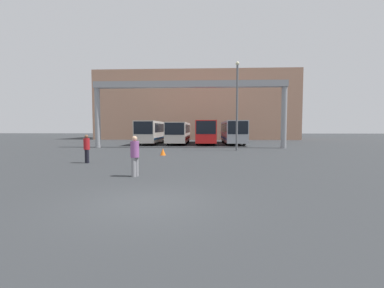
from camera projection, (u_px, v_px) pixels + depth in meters
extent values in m
plane|color=#2D3033|center=(147.00, 203.00, 7.55)|extent=(200.00, 200.00, 0.00)
cube|color=tan|center=(196.00, 107.00, 53.83)|extent=(39.35, 12.00, 13.25)
cylinder|color=gray|center=(98.00, 118.00, 29.03)|extent=(0.60, 0.60, 6.69)
cylinder|color=gray|center=(284.00, 118.00, 28.04)|extent=(0.60, 0.60, 6.69)
cube|color=gray|center=(189.00, 84.00, 28.31)|extent=(21.40, 0.80, 0.70)
cube|color=beige|center=(152.00, 131.00, 36.33)|extent=(2.54, 10.88, 2.77)
cube|color=black|center=(143.00, 128.00, 30.89)|extent=(2.34, 0.06, 1.55)
cube|color=black|center=(152.00, 128.00, 36.29)|extent=(2.57, 9.25, 1.16)
cube|color=#1966B2|center=(152.00, 138.00, 36.38)|extent=(2.57, 10.33, 0.24)
cylinder|color=black|center=(139.00, 142.00, 33.42)|extent=(0.28, 0.91, 0.91)
cylinder|color=black|center=(156.00, 142.00, 33.32)|extent=(0.28, 0.91, 0.91)
cylinder|color=black|center=(149.00, 139.00, 39.49)|extent=(0.28, 0.91, 0.91)
cylinder|color=black|center=(164.00, 139.00, 39.39)|extent=(0.28, 0.91, 0.91)
cube|color=beige|center=(179.00, 132.00, 36.23)|extent=(2.56, 11.04, 2.61)
cube|color=black|center=(174.00, 129.00, 30.72)|extent=(2.36, 0.06, 1.46)
cube|color=black|center=(179.00, 129.00, 36.20)|extent=(2.59, 9.38, 1.10)
cube|color=red|center=(179.00, 138.00, 36.28)|extent=(2.59, 10.49, 0.24)
cylinder|color=black|center=(168.00, 141.00, 33.27)|extent=(0.28, 1.08, 1.08)
cylinder|color=black|center=(185.00, 141.00, 33.16)|extent=(0.28, 1.08, 1.08)
cylinder|color=black|center=(174.00, 139.00, 39.44)|extent=(0.28, 1.08, 1.08)
cylinder|color=black|center=(188.00, 139.00, 39.33)|extent=(0.28, 1.08, 1.08)
cube|color=red|center=(206.00, 131.00, 36.16)|extent=(2.57, 11.28, 2.82)
cube|color=black|center=(206.00, 127.00, 30.53)|extent=(2.36, 0.06, 1.58)
cube|color=black|center=(206.00, 128.00, 36.13)|extent=(2.60, 9.59, 1.18)
cube|color=black|center=(206.00, 138.00, 36.22)|extent=(2.60, 10.72, 0.24)
cylinder|color=black|center=(197.00, 142.00, 33.15)|extent=(0.28, 0.91, 0.91)
cylinder|color=black|center=(215.00, 142.00, 33.04)|extent=(0.28, 0.91, 0.91)
cylinder|color=black|center=(198.00, 139.00, 39.45)|extent=(0.28, 0.91, 0.91)
cylinder|color=black|center=(213.00, 140.00, 39.34)|extent=(0.28, 0.91, 0.91)
cube|color=#999EA5|center=(233.00, 131.00, 36.07)|extent=(2.59, 11.45, 2.79)
cube|color=black|center=(238.00, 128.00, 30.35)|extent=(2.39, 0.06, 1.56)
cube|color=black|center=(233.00, 128.00, 36.04)|extent=(2.62, 9.73, 1.17)
cube|color=#1966B2|center=(233.00, 138.00, 36.12)|extent=(2.62, 10.88, 0.24)
cylinder|color=black|center=(226.00, 141.00, 33.00)|extent=(0.28, 1.08, 1.08)
cylinder|color=black|center=(244.00, 141.00, 32.89)|extent=(0.28, 1.08, 1.08)
cylinder|color=black|center=(223.00, 139.00, 39.39)|extent=(0.28, 1.08, 1.08)
cylinder|color=black|center=(238.00, 139.00, 39.29)|extent=(0.28, 1.08, 1.08)
cylinder|color=gray|center=(136.00, 167.00, 11.72)|extent=(0.20, 0.20, 0.88)
cylinder|color=gray|center=(134.00, 167.00, 11.58)|extent=(0.20, 0.20, 0.88)
cylinder|color=#8C4C8C|center=(135.00, 149.00, 11.60)|extent=(0.38, 0.38, 0.73)
sphere|color=tan|center=(135.00, 139.00, 11.57)|extent=(0.24, 0.24, 0.24)
cylinder|color=black|center=(88.00, 156.00, 16.11)|extent=(0.19, 0.19, 0.85)
cylinder|color=black|center=(86.00, 156.00, 16.23)|extent=(0.19, 0.19, 0.85)
cylinder|color=#A5191E|center=(87.00, 144.00, 16.12)|extent=(0.37, 0.37, 0.71)
sphere|color=brown|center=(86.00, 137.00, 16.09)|extent=(0.23, 0.23, 0.23)
cone|color=orange|center=(163.00, 152.00, 20.74)|extent=(0.46, 0.46, 0.56)
cylinder|color=#595B60|center=(237.00, 108.00, 24.93)|extent=(0.20, 0.20, 8.27)
sphere|color=beige|center=(237.00, 63.00, 24.67)|extent=(0.36, 0.36, 0.36)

